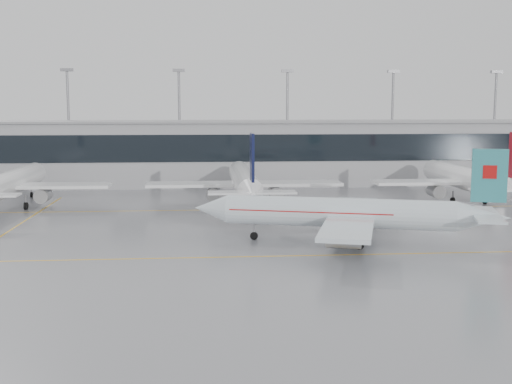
{
  "coord_description": "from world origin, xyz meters",
  "views": [
    {
      "loc": [
        -6.14,
        -63.33,
        15.08
      ],
      "look_at": [
        0.0,
        12.0,
        5.0
      ],
      "focal_mm": 45.0,
      "sensor_mm": 36.0,
      "label": 1
    }
  ],
  "objects": [
    {
      "name": "parked_jet_d",
      "position": [
        35.0,
        33.69,
        3.71
      ],
      "size": [
        29.64,
        36.96,
        11.72
      ],
      "rotation": [
        0.0,
        0.0,
        1.57
      ],
      "color": "white",
      "rests_on": "ground"
    },
    {
      "name": "parked_jet_c",
      "position": [
        -0.0,
        33.69,
        3.71
      ],
      "size": [
        29.64,
        36.96,
        11.72
      ],
      "rotation": [
        0.0,
        0.0,
        1.57
      ],
      "color": "white",
      "rests_on": "ground"
    },
    {
      "name": "taxi_line_main",
      "position": [
        0.0,
        0.0,
        0.01
      ],
      "size": [
        120.0,
        0.25,
        0.01
      ],
      "primitive_type": "cube",
      "color": "#F4AC10",
      "rests_on": "ground"
    },
    {
      "name": "ground",
      "position": [
        0.0,
        0.0,
        0.0
      ],
      "size": [
        320.0,
        320.0,
        0.0
      ],
      "primitive_type": "plane",
      "color": "gray",
      "rests_on": "ground"
    },
    {
      "name": "parked_jet_b",
      "position": [
        -35.0,
        33.69,
        3.71
      ],
      "size": [
        29.64,
        36.96,
        11.72
      ],
      "rotation": [
        0.0,
        0.0,
        1.57
      ],
      "color": "white",
      "rests_on": "ground"
    },
    {
      "name": "air_canada_jet",
      "position": [
        9.84,
        5.22,
        3.37
      ],
      "size": [
        34.12,
        27.4,
        10.71
      ],
      "rotation": [
        0.0,
        0.0,
        2.85
      ],
      "color": "silver",
      "rests_on": "ground"
    },
    {
      "name": "light_masts",
      "position": [
        0.0,
        68.0,
        13.34
      ],
      "size": [
        156.4,
        1.0,
        22.6
      ],
      "color": "gray",
      "rests_on": "ground"
    },
    {
      "name": "terminal_roof",
      "position": [
        0.0,
        62.0,
        12.2
      ],
      "size": [
        182.0,
        16.0,
        0.4
      ],
      "primitive_type": "cube",
      "color": "gray",
      "rests_on": "ground"
    },
    {
      "name": "taxi_line_north",
      "position": [
        0.0,
        30.0,
        0.01
      ],
      "size": [
        120.0,
        0.25,
        0.01
      ],
      "primitive_type": "cube",
      "color": "#F4AC10",
      "rests_on": "ground"
    },
    {
      "name": "terminal",
      "position": [
        0.0,
        62.0,
        6.0
      ],
      "size": [
        180.0,
        15.0,
        12.0
      ],
      "primitive_type": "cube",
      "color": "#9C9CA0",
      "rests_on": "ground"
    },
    {
      "name": "terminal_glass",
      "position": [
        0.0,
        54.45,
        7.5
      ],
      "size": [
        180.0,
        0.2,
        5.0
      ],
      "primitive_type": "cube",
      "color": "black",
      "rests_on": "ground"
    },
    {
      "name": "taxi_line_cross",
      "position": [
        -30.0,
        15.0,
        0.01
      ],
      "size": [
        0.25,
        60.0,
        0.01
      ],
      "primitive_type": "cube",
      "color": "#F4AC10",
      "rests_on": "ground"
    }
  ]
}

